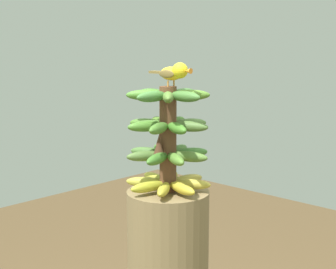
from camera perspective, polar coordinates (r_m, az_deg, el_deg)
The scene contains 2 objects.
banana_bunch at distance 1.63m, azimuth -0.02°, elevation -0.59°, with size 0.28×0.28×0.34m.
perched_bird at distance 1.61m, azimuth 0.71°, elevation 6.92°, with size 0.05×0.17×0.08m.
Camera 1 is at (1.16, 1.10, 1.77)m, focal length 54.82 mm.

